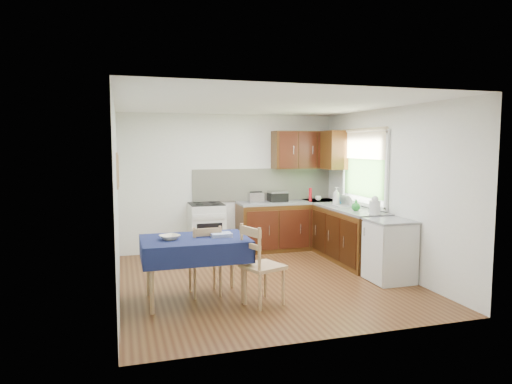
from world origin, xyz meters
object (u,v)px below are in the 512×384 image
object	(u,v)px
dining_table	(195,246)
chair_far	(205,258)
toaster	(256,197)
dish_rack	(346,205)
sandwich_press	(278,196)
kettle	(375,206)
chair_near	(260,263)

from	to	relation	value
dining_table	chair_far	distance (m)	0.30
toaster	dish_rack	distance (m)	1.62
sandwich_press	kettle	xyz separation A→B (m)	(0.86, -1.94, 0.03)
chair_near	dish_rack	world-z (taller)	dish_rack
sandwich_press	kettle	size ratio (longest dim) A/B	1.18
chair_far	chair_near	distance (m)	0.79
chair_far	kettle	world-z (taller)	kettle
chair_far	kettle	bearing A→B (deg)	-175.59
sandwich_press	toaster	bearing A→B (deg)	-146.59
toaster	kettle	world-z (taller)	kettle
chair_near	kettle	distance (m)	2.30
dish_rack	toaster	bearing A→B (deg)	135.30
toaster	dish_rack	bearing A→B (deg)	-42.71
sandwich_press	dish_rack	size ratio (longest dim) A/B	0.80
chair_far	dish_rack	distance (m)	2.96
kettle	dish_rack	bearing A→B (deg)	88.89
chair_near	kettle	xyz separation A→B (m)	(2.08, 0.85, 0.50)
chair_near	dish_rack	size ratio (longest dim) A/B	2.40
dining_table	kettle	bearing A→B (deg)	-10.88
kettle	sandwich_press	bearing A→B (deg)	114.01
chair_far	chair_near	size ratio (longest dim) A/B	0.93
sandwich_press	kettle	bearing A→B (deg)	-42.09
sandwich_press	dish_rack	world-z (taller)	dish_rack
dining_table	sandwich_press	world-z (taller)	sandwich_press
chair_far	toaster	size ratio (longest dim) A/B	3.39
dining_table	dish_rack	world-z (taller)	dish_rack
chair_near	kettle	world-z (taller)	kettle
chair_far	toaster	bearing A→B (deg)	-123.55
toaster	dish_rack	size ratio (longest dim) A/B	0.66
chair_far	toaster	xyz separation A→B (m)	(1.33, 2.17, 0.51)
dish_rack	kettle	size ratio (longest dim) A/B	1.48
chair_far	kettle	xyz separation A→B (m)	(2.63, 0.30, 0.54)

